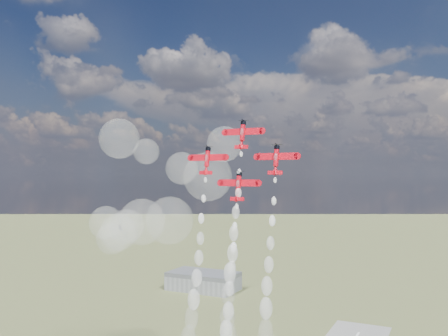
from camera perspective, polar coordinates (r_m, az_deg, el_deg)
hangar at (r=358.47m, az=-2.50°, el=-13.41°), size 50.00×28.00×13.00m
plane_lead at (r=156.82m, az=2.23°, el=4.10°), size 13.56×4.62×9.59m
plane_left at (r=160.21m, az=-2.04°, el=0.97°), size 13.56×4.62×9.59m
plane_right at (r=150.27m, az=6.29°, el=1.08°), size 13.56×4.62×9.59m
plane_slot at (r=153.31m, az=1.74°, el=-2.12°), size 13.56×4.62×9.59m
smoke_trail_lead at (r=152.14m, az=0.64°, el=-15.31°), size 6.01×14.07×59.41m
smoke_trail_left at (r=158.61m, az=-3.96°, el=-17.97°), size 5.18×14.01×60.41m
smoke_trail_right at (r=148.56m, az=4.94°, el=-19.20°), size 5.18×13.95×59.50m
drifted_smoke_cloud at (r=188.65m, az=-7.92°, el=-3.69°), size 60.30×40.07×50.74m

